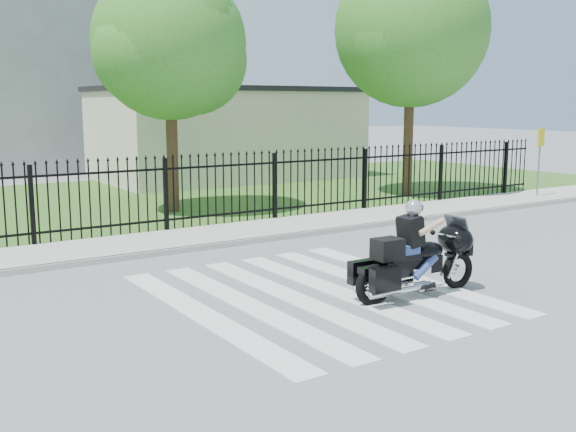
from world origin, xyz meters
TOP-DOWN VIEW (x-y plane):
  - ground at (0.00, 0.00)m, footprint 120.00×120.00m
  - crosswalk at (0.00, 0.00)m, footprint 5.00×5.50m
  - sidewalk at (0.00, 5.00)m, footprint 40.00×2.00m
  - curb at (0.00, 4.00)m, footprint 40.00×0.12m
  - grass_strip at (0.00, 12.00)m, footprint 40.00×12.00m
  - iron_fence at (0.00, 6.00)m, footprint 26.00×0.04m
  - tree_mid at (1.50, 9.00)m, footprint 4.20×4.20m
  - tree_right at (9.50, 8.00)m, footprint 5.00×5.00m
  - building_low at (7.00, 16.00)m, footprint 10.00×6.00m
  - building_low_roof at (7.00, 16.00)m, footprint 10.20×6.20m
  - motorcycle_rider at (1.25, -0.95)m, footprint 2.43×0.77m
  - traffic_sign at (12.33, 4.96)m, footprint 0.46×0.14m

SIDE VIEW (x-z plane):
  - ground at x=0.00m, z-range 0.00..0.00m
  - crosswalk at x=0.00m, z-range 0.00..0.01m
  - grass_strip at x=0.00m, z-range 0.00..0.02m
  - sidewalk at x=0.00m, z-range 0.00..0.12m
  - curb at x=0.00m, z-range 0.00..0.12m
  - motorcycle_rider at x=1.25m, z-range -0.15..1.46m
  - iron_fence at x=0.00m, z-range 0.00..1.80m
  - traffic_sign at x=12.33m, z-range 0.58..2.73m
  - building_low at x=7.00m, z-range 0.00..3.50m
  - building_low_roof at x=7.00m, z-range 3.50..3.70m
  - tree_mid at x=1.50m, z-range 1.28..8.06m
  - tree_right at x=9.50m, z-range 1.44..9.34m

